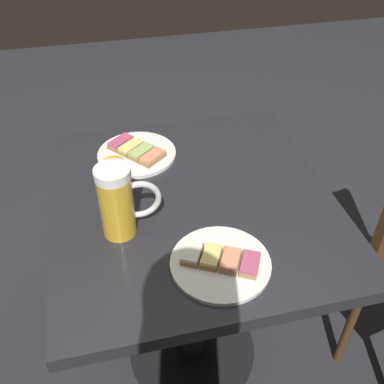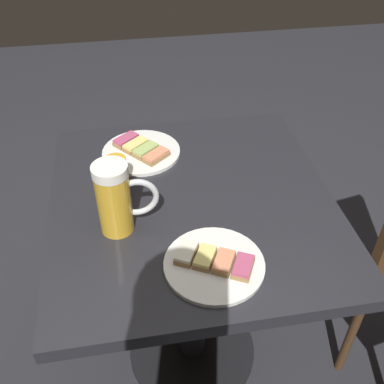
# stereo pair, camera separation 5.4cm
# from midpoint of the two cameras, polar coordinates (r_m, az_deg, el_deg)

# --- Properties ---
(ground_plane) EXTENTS (6.00, 6.00, 0.00)m
(ground_plane) POSITION_cam_midpoint_polar(r_m,az_deg,el_deg) (1.69, 0.96, -19.44)
(ground_plane) COLOR #28282D
(cafe_table) EXTENTS (0.72, 0.76, 0.71)m
(cafe_table) POSITION_cam_midpoint_polar(r_m,az_deg,el_deg) (1.25, 1.24, -6.24)
(cafe_table) COLOR black
(cafe_table) RESTS_ON ground_plane
(plate_near) EXTENTS (0.22, 0.22, 0.03)m
(plate_near) POSITION_cam_midpoint_polar(r_m,az_deg,el_deg) (0.97, 4.44, -9.09)
(plate_near) COLOR white
(plate_near) RESTS_ON cafe_table
(plate_far) EXTENTS (0.22, 0.22, 0.03)m
(plate_far) POSITION_cam_midpoint_polar(r_m,az_deg,el_deg) (1.30, -5.33, 5.24)
(plate_far) COLOR white
(plate_far) RESTS_ON cafe_table
(beer_mug) EXTENTS (0.14, 0.08, 0.18)m
(beer_mug) POSITION_cam_midpoint_polar(r_m,az_deg,el_deg) (1.01, -8.13, -0.86)
(beer_mug) COLOR gold
(beer_mug) RESTS_ON cafe_table
(beer_glass_small) EXTENTS (0.06, 0.06, 0.09)m
(beer_glass_small) POSITION_cam_midpoint_polar(r_m,az_deg,el_deg) (1.15, -8.28, 2.29)
(beer_glass_small) COLOR gold
(beer_glass_small) RESTS_ON cafe_table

